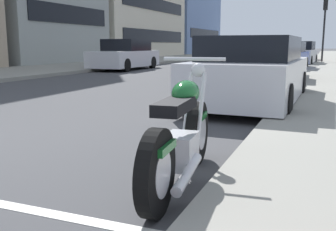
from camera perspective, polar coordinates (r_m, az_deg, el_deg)
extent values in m
cube|color=gray|center=(18.91, -19.40, 6.20)|extent=(120.00, 5.00, 0.14)
cube|color=silver|center=(2.96, -11.99, -14.79)|extent=(0.12, 2.20, 0.01)
cylinder|color=black|center=(4.15, 4.28, -2.49)|extent=(0.67, 0.17, 0.66)
cylinder|color=silver|center=(4.15, 4.28, -2.49)|extent=(0.37, 0.15, 0.36)
cylinder|color=black|center=(2.86, -1.75, -8.42)|extent=(0.67, 0.17, 0.66)
cylinder|color=silver|center=(2.86, -1.75, -8.42)|extent=(0.37, 0.15, 0.36)
cube|color=silver|center=(3.50, 1.83, -5.18)|extent=(0.42, 0.30, 0.30)
cube|color=black|center=(3.24, 1.06, 1.46)|extent=(0.70, 0.28, 0.10)
ellipsoid|color=#196028|center=(3.57, 2.62, 3.27)|extent=(0.50, 0.28, 0.24)
cube|color=#196028|center=(2.85, -1.46, -4.65)|extent=(0.37, 0.21, 0.06)
cube|color=#196028|center=(4.09, 4.26, -0.07)|extent=(0.33, 0.19, 0.06)
cylinder|color=silver|center=(3.96, 2.90, 1.56)|extent=(0.34, 0.07, 0.65)
cylinder|color=silver|center=(3.93, 4.88, 1.47)|extent=(0.34, 0.07, 0.65)
cylinder|color=silver|center=(3.87, 3.86, 8.26)|extent=(0.09, 0.62, 0.04)
sphere|color=silver|center=(4.07, 4.47, 6.67)|extent=(0.15, 0.15, 0.15)
cylinder|color=silver|center=(3.22, 2.88, -8.44)|extent=(0.71, 0.15, 0.16)
cube|color=silver|center=(8.38, 12.34, 5.33)|extent=(4.63, 1.92, 0.78)
cube|color=black|center=(8.17, 12.26, 9.59)|extent=(2.61, 1.73, 0.47)
cylinder|color=black|center=(10.05, 9.26, 4.86)|extent=(0.62, 0.23, 0.62)
cylinder|color=black|center=(9.79, 18.78, 4.30)|extent=(0.62, 0.23, 0.62)
cylinder|color=black|center=(7.16, 3.40, 2.80)|extent=(0.62, 0.23, 0.62)
cylinder|color=black|center=(6.79, 16.74, 1.96)|extent=(0.62, 0.23, 0.62)
cube|color=black|center=(13.82, 14.53, 7.00)|extent=(4.35, 1.84, 0.72)
cube|color=black|center=(13.67, 14.59, 9.55)|extent=(2.09, 1.66, 0.51)
cylinder|color=black|center=(15.35, 12.11, 6.62)|extent=(0.62, 0.23, 0.62)
cylinder|color=black|center=(15.18, 18.13, 6.30)|extent=(0.62, 0.23, 0.62)
cylinder|color=black|center=(12.55, 10.09, 5.91)|extent=(0.62, 0.23, 0.62)
cylinder|color=black|center=(12.35, 17.45, 5.52)|extent=(0.62, 0.23, 0.62)
cube|color=navy|center=(19.93, 16.81, 7.86)|extent=(4.27, 1.98, 0.74)
cube|color=black|center=(19.95, 16.92, 9.62)|extent=(2.14, 1.73, 0.48)
cylinder|color=black|center=(21.43, 15.17, 7.49)|extent=(0.63, 0.25, 0.62)
cylinder|color=black|center=(21.22, 19.48, 7.24)|extent=(0.63, 0.25, 0.62)
cylinder|color=black|center=(18.71, 13.71, 7.19)|extent=(0.63, 0.25, 0.62)
cylinder|color=black|center=(18.47, 18.64, 6.91)|extent=(0.63, 0.25, 0.62)
cube|color=silver|center=(25.56, 18.62, 8.25)|extent=(4.64, 2.08, 0.77)
cube|color=black|center=(25.52, 18.70, 9.68)|extent=(2.42, 1.79, 0.51)
cylinder|color=black|center=(27.16, 17.26, 7.92)|extent=(0.63, 0.26, 0.62)
cylinder|color=black|center=(26.97, 20.72, 7.71)|extent=(0.63, 0.26, 0.62)
cylinder|color=black|center=(24.21, 16.21, 7.73)|extent=(0.63, 0.26, 0.62)
cylinder|color=black|center=(23.99, 20.09, 7.50)|extent=(0.63, 0.26, 0.62)
cube|color=#AD1919|center=(31.42, 18.80, 8.49)|extent=(4.70, 2.04, 0.72)
cube|color=black|center=(31.44, 18.86, 9.61)|extent=(2.62, 1.78, 0.51)
cylinder|color=black|center=(32.96, 17.36, 8.27)|extent=(0.63, 0.25, 0.62)
cylinder|color=black|center=(32.96, 20.20, 8.10)|extent=(0.63, 0.25, 0.62)
cylinder|color=black|center=(29.92, 17.20, 8.11)|extent=(0.63, 0.25, 0.62)
cylinder|color=black|center=(29.92, 20.33, 7.93)|extent=(0.63, 0.25, 0.62)
cube|color=#4C5156|center=(38.32, 15.25, 9.30)|extent=(2.17, 4.90, 0.99)
cube|color=black|center=(38.32, 15.32, 10.59)|extent=(1.98, 3.55, 0.73)
cylinder|color=black|center=(37.80, 12.53, 8.80)|extent=(0.30, 0.77, 0.76)
cylinder|color=black|center=(39.48, 13.08, 8.84)|extent=(0.30, 0.77, 0.76)
cylinder|color=black|center=(37.23, 17.50, 8.55)|extent=(0.30, 0.77, 0.76)
cylinder|color=black|center=(38.95, 17.84, 8.59)|extent=(0.30, 0.77, 0.76)
cube|color=silver|center=(19.95, -6.32, 8.29)|extent=(4.73, 1.91, 0.78)
cube|color=black|center=(20.13, -6.07, 10.24)|extent=(2.42, 1.73, 0.57)
cylinder|color=black|center=(18.20, -6.18, 7.34)|extent=(0.62, 0.23, 0.62)
cylinder|color=black|center=(19.02, -10.71, 7.35)|extent=(0.62, 0.23, 0.62)
cylinder|color=black|center=(21.01, -2.32, 7.79)|extent=(0.62, 0.23, 0.62)
cylinder|color=black|center=(21.72, -6.41, 7.82)|extent=(0.62, 0.23, 0.62)
cylinder|color=black|center=(28.01, 21.88, 11.63)|extent=(0.12, 0.12, 4.17)
cube|color=black|center=(28.11, 22.11, 15.00)|extent=(0.28, 0.28, 0.85)
sphere|color=red|center=(28.29, 22.15, 15.46)|extent=(0.14, 0.14, 0.14)
sphere|color=gold|center=(28.26, 22.11, 14.94)|extent=(0.14, 0.14, 0.14)
sphere|color=green|center=(28.24, 22.07, 14.42)|extent=(0.14, 0.14, 0.14)
cube|color=black|center=(25.43, -13.95, 14.15)|extent=(7.70, 0.06, 1.10)
cube|color=beige|center=(39.54, -9.25, 15.05)|extent=(15.62, 10.91, 9.13)
cube|color=black|center=(36.90, -1.66, 11.54)|extent=(13.12, 0.06, 1.10)
cube|color=black|center=(37.06, -1.68, 15.92)|extent=(13.12, 0.06, 1.10)
cube|color=#6B84B2|center=(53.90, 0.50, 15.36)|extent=(15.00, 9.67, 11.89)
cube|color=black|center=(52.14, 5.59, 11.82)|extent=(12.60, 0.06, 1.10)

